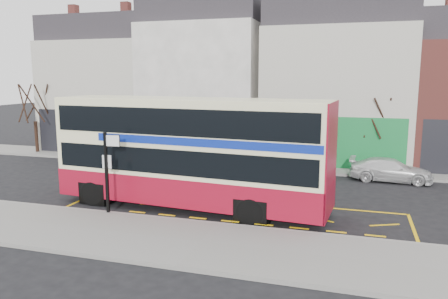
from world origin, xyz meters
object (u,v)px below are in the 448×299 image
(double_decker_bus, at_px, (191,151))
(car_white, at_px, (390,170))
(car_silver, at_px, (117,152))
(street_tree_right, at_px, (378,107))
(street_tree_left, at_px, (33,93))
(car_grey, at_px, (292,160))
(bus_stop_post, at_px, (108,165))

(double_decker_bus, xyz_separation_m, car_white, (8.44, 7.54, -1.84))
(car_silver, bearing_deg, street_tree_right, -79.57)
(car_white, distance_m, street_tree_left, 24.18)
(double_decker_bus, bearing_deg, car_silver, 140.28)
(car_white, bearing_deg, car_grey, 87.01)
(double_decker_bus, xyz_separation_m, car_grey, (3.10, 8.05, -1.71))
(car_silver, xyz_separation_m, car_white, (16.82, -0.62, -0.02))
(double_decker_bus, bearing_deg, bus_stop_post, -140.44)
(street_tree_left, bearing_deg, car_white, -3.60)
(car_grey, relative_size, car_white, 1.07)
(double_decker_bus, xyz_separation_m, street_tree_left, (-15.39, 9.04, 1.90))
(bus_stop_post, bearing_deg, street_tree_left, 133.27)
(double_decker_bus, distance_m, street_tree_right, 12.79)
(car_silver, xyz_separation_m, street_tree_right, (16.10, 1.94, 3.15))
(bus_stop_post, distance_m, street_tree_left, 16.88)
(double_decker_bus, bearing_deg, car_white, 46.29)
(street_tree_right, bearing_deg, car_grey, -156.04)
(bus_stop_post, bearing_deg, car_white, 34.53)
(double_decker_bus, relative_size, car_grey, 2.62)
(bus_stop_post, distance_m, street_tree_right, 16.07)
(car_grey, bearing_deg, bus_stop_post, 167.60)
(car_white, relative_size, street_tree_left, 0.66)
(double_decker_bus, relative_size, street_tree_left, 1.86)
(street_tree_right, bearing_deg, double_decker_bus, -127.38)
(street_tree_left, bearing_deg, double_decker_bus, -30.42)
(double_decker_bus, relative_size, bus_stop_post, 3.65)
(car_grey, distance_m, street_tree_right, 5.90)
(bus_stop_post, xyz_separation_m, car_silver, (-5.60, 10.11, -1.45))
(double_decker_bus, bearing_deg, street_tree_right, 57.14)
(car_silver, height_order, car_grey, car_grey)
(car_grey, bearing_deg, street_tree_right, -48.00)
(double_decker_bus, relative_size, car_white, 2.81)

